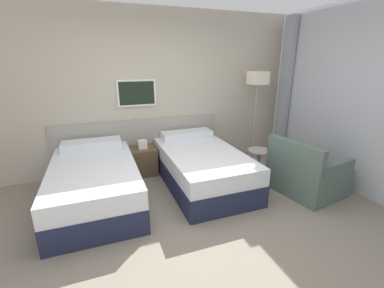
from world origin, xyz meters
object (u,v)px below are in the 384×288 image
(nightstand, at_px, (144,160))
(side_table, at_px, (259,159))
(floor_lamp, at_px, (257,84))
(armchair, at_px, (306,175))
(bed_near_door, at_px, (95,183))
(bed_near_window, at_px, (202,167))

(nightstand, distance_m, side_table, 1.93)
(nightstand, xyz_separation_m, floor_lamp, (2.10, -0.13, 1.22))
(floor_lamp, xyz_separation_m, armchair, (0.04, -1.35, -1.20))
(bed_near_door, relative_size, armchair, 1.88)
(bed_near_window, bearing_deg, side_table, -10.81)
(nightstand, height_order, floor_lamp, floor_lamp)
(bed_near_door, relative_size, bed_near_window, 1.00)
(side_table, bearing_deg, bed_near_window, 169.19)
(floor_lamp, bearing_deg, nightstand, 176.55)
(floor_lamp, height_order, side_table, floor_lamp)
(floor_lamp, bearing_deg, armchair, -88.31)
(nightstand, distance_m, floor_lamp, 2.43)
(bed_near_door, distance_m, bed_near_window, 1.58)
(nightstand, relative_size, floor_lamp, 0.36)
(bed_near_door, bearing_deg, side_table, -4.04)
(armchair, bearing_deg, floor_lamp, -7.54)
(bed_near_window, bearing_deg, bed_near_door, 180.00)
(floor_lamp, bearing_deg, side_table, -116.92)
(bed_near_door, height_order, side_table, bed_near_door)
(bed_near_window, bearing_deg, nightstand, 138.44)
(bed_near_door, xyz_separation_m, floor_lamp, (2.88, 0.57, 1.18))
(floor_lamp, height_order, armchair, floor_lamp)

